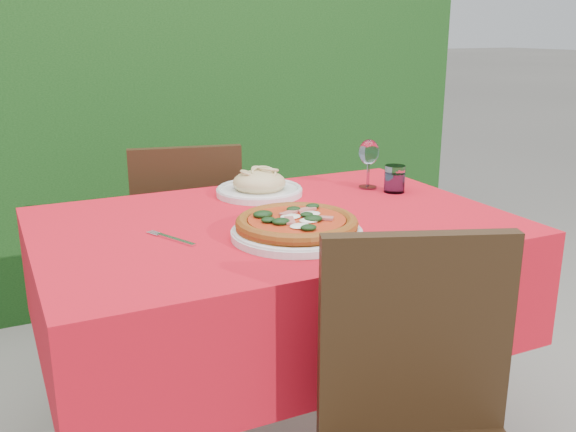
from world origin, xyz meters
name	(u,v)px	position (x,y,z in m)	size (l,w,h in m)	color
hedge	(139,101)	(0.00, 1.55, 0.92)	(3.20, 0.55, 1.78)	black
dining_table	(274,271)	(0.00, 0.00, 0.60)	(1.26, 0.86, 0.75)	#482A17
chair_near	(425,431)	(0.01, -0.68, 0.50)	(0.51, 0.51, 0.87)	black
chair_far	(187,240)	(-0.05, 0.67, 0.49)	(0.46, 0.46, 0.86)	black
pizza_plate	(297,226)	(-0.01, -0.17, 0.78)	(0.33, 0.33, 0.06)	silver
pasta_plate	(259,186)	(0.07, 0.26, 0.78)	(0.27, 0.27, 0.08)	silver
water_glass	(395,180)	(0.47, 0.11, 0.79)	(0.07, 0.07, 0.09)	white
wine_glass	(369,154)	(0.42, 0.19, 0.86)	(0.07, 0.07, 0.16)	silver
fork	(176,240)	(-0.29, -0.06, 0.75)	(0.02, 0.18, 0.00)	silver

